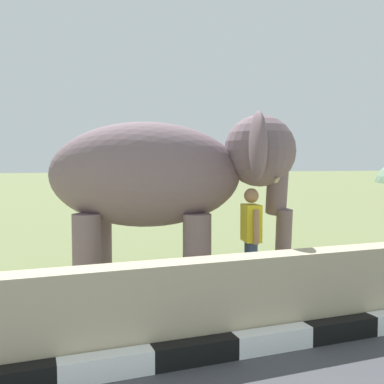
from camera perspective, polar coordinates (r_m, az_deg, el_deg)
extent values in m
cube|color=black|center=(4.55, -23.05, -21.56)|extent=(0.90, 0.20, 0.24)
cube|color=white|center=(4.59, -10.93, -21.09)|extent=(0.90, 0.20, 0.24)
cube|color=black|center=(4.80, 0.41, -19.86)|extent=(0.90, 0.20, 0.24)
cube|color=white|center=(5.17, 10.27, -18.18)|extent=(0.90, 0.20, 0.24)
cube|color=black|center=(5.65, 18.48, -16.36)|extent=(0.90, 0.20, 0.24)
cube|color=tan|center=(4.96, 0.25, -14.38)|extent=(28.00, 0.36, 1.00)
cylinder|color=#715C63|center=(7.81, 0.59, -6.72)|extent=(0.44, 0.44, 1.27)
cylinder|color=#715C63|center=(6.92, 0.65, -8.06)|extent=(0.44, 0.44, 1.27)
cylinder|color=#715C63|center=(7.97, -11.81, -6.58)|extent=(0.44, 0.44, 1.27)
cylinder|color=#715C63|center=(7.11, -13.31, -7.84)|extent=(0.44, 0.44, 1.27)
ellipsoid|color=#715C63|center=(7.27, -6.09, 2.25)|extent=(3.46, 2.58, 1.70)
sphere|color=#715C63|center=(7.31, 8.67, 5.23)|extent=(1.16, 1.16, 1.16)
ellipsoid|color=#D84C8C|center=(7.37, 10.92, 6.36)|extent=(0.56, 0.73, 0.44)
ellipsoid|color=#715C63|center=(8.07, 6.82, 5.44)|extent=(0.54, 0.93, 1.00)
ellipsoid|color=#715C63|center=(6.52, 8.43, 5.88)|extent=(0.54, 0.93, 1.00)
cylinder|color=#715C63|center=(7.37, 10.86, 0.91)|extent=(0.51, 0.64, 1.00)
cylinder|color=#715C63|center=(7.47, 11.66, -5.23)|extent=(0.37, 0.43, 0.83)
cone|color=beige|center=(7.63, 10.05, 1.76)|extent=(0.33, 0.58, 0.22)
cone|color=beige|center=(7.08, 10.83, 1.62)|extent=(0.33, 0.58, 0.22)
cylinder|color=navy|center=(7.27, 7.30, -9.32)|extent=(0.15, 0.15, 0.82)
cylinder|color=navy|center=(7.09, 7.77, -9.67)|extent=(0.15, 0.15, 0.82)
cube|color=yellow|center=(7.06, 7.58, -3.95)|extent=(0.31, 0.44, 0.58)
cylinder|color=#9E7251|center=(7.31, 6.98, -3.91)|extent=(0.11, 0.15, 0.53)
cylinder|color=#9E7251|center=(6.81, 8.21, -4.47)|extent=(0.11, 0.12, 0.52)
sphere|color=#9E7251|center=(7.01, 7.61, -0.46)|extent=(0.23, 0.23, 0.23)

